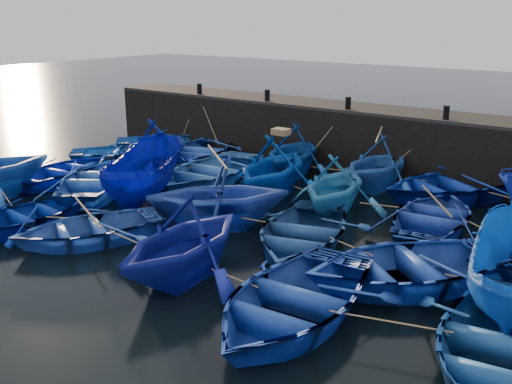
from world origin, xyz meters
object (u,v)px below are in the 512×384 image
Objects in this scene: boat_13 at (66,170)px; wooden_crate at (281,132)px; boat_0 at (166,141)px; boat_8 at (210,171)px.

boat_13 is 8.85m from wooden_crate.
boat_0 is at bearing 160.73° from wooden_crate.
boat_8 is at bearing -164.65° from boat_0.
boat_8 is at bearing -154.09° from boat_13.
boat_0 is 9.28m from wooden_crate.
wooden_crate is at bearing -2.73° from boat_8.
boat_0 is 6.13m from boat_13.
wooden_crate is (8.57, -2.99, 1.95)m from boat_0.
boat_8 reaches higher than boat_13.
boat_13 is (0.52, -6.11, -0.03)m from boat_0.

